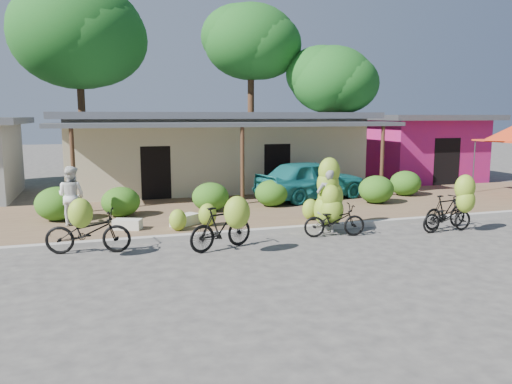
# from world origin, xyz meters

# --- Properties ---
(ground) EXTENTS (100.00, 100.00, 0.00)m
(ground) POSITION_xyz_m (0.00, 0.00, 0.00)
(ground) COLOR #3F3D3B
(ground) RESTS_ON ground
(sidewalk) EXTENTS (60.00, 6.00, 0.12)m
(sidewalk) POSITION_xyz_m (0.00, 5.00, 0.06)
(sidewalk) COLOR brown
(sidewalk) RESTS_ON ground
(curb) EXTENTS (60.00, 0.25, 0.15)m
(curb) POSITION_xyz_m (0.00, 2.00, 0.07)
(curb) COLOR #A8A399
(curb) RESTS_ON ground
(shop_main) EXTENTS (13.00, 8.50, 3.35)m
(shop_main) POSITION_xyz_m (0.00, 10.93, 1.72)
(shop_main) COLOR beige
(shop_main) RESTS_ON ground
(shop_pink) EXTENTS (6.00, 6.00, 3.25)m
(shop_pink) POSITION_xyz_m (10.50, 10.99, 1.67)
(shop_pink) COLOR #BA1C5D
(shop_pink) RESTS_ON ground
(tree_far_center) EXTENTS (6.53, 6.52, 9.71)m
(tree_far_center) POSITION_xyz_m (-5.69, 16.11, 7.21)
(tree_far_center) COLOR #4F2F1F
(tree_far_center) RESTS_ON ground
(tree_center_right) EXTENTS (5.28, 5.17, 9.30)m
(tree_center_right) POSITION_xyz_m (3.31, 16.61, 7.33)
(tree_center_right) COLOR #4F2F1F
(tree_center_right) RESTS_ON ground
(tree_near_right) EXTENTS (4.72, 4.56, 6.98)m
(tree_near_right) POSITION_xyz_m (7.31, 14.61, 5.23)
(tree_near_right) COLOR #4F2F1F
(tree_near_right) RESTS_ON ground
(hedge_0) EXTENTS (1.30, 1.17, 1.01)m
(hedge_0) POSITION_xyz_m (-6.04, 5.01, 0.63)
(hedge_0) COLOR #285714
(hedge_0) RESTS_ON sidewalk
(hedge_1) EXTENTS (1.18, 1.07, 0.92)m
(hedge_1) POSITION_xyz_m (-4.22, 5.07, 0.58)
(hedge_1) COLOR #285714
(hedge_1) RESTS_ON sidewalk
(hedge_2) EXTENTS (1.21, 1.09, 0.94)m
(hedge_2) POSITION_xyz_m (-1.38, 5.08, 0.59)
(hedge_2) COLOR #285714
(hedge_2) RESTS_ON sidewalk
(hedge_3) EXTENTS (1.17, 1.05, 0.91)m
(hedge_3) POSITION_xyz_m (0.82, 5.32, 0.58)
(hedge_3) COLOR #285714
(hedge_3) RESTS_ON sidewalk
(hedge_4) EXTENTS (1.27, 1.14, 0.99)m
(hedge_4) POSITION_xyz_m (4.58, 4.76, 0.62)
(hedge_4) COLOR #285714
(hedge_4) RESTS_ON sidewalk
(hedge_5) EXTENTS (1.24, 1.12, 0.97)m
(hedge_5) POSITION_xyz_m (6.58, 5.94, 0.60)
(hedge_5) COLOR #285714
(hedge_5) RESTS_ON sidewalk
(bike_far_left) EXTENTS (2.06, 1.39, 1.43)m
(bike_far_left) POSITION_xyz_m (-5.14, 1.36, 0.58)
(bike_far_left) COLOR black
(bike_far_left) RESTS_ON ground
(bike_left) EXTENTS (1.84, 1.42, 1.40)m
(bike_left) POSITION_xyz_m (-2.02, 0.68, 0.63)
(bike_left) COLOR black
(bike_left) RESTS_ON ground
(bike_center) EXTENTS (1.74, 1.28, 2.09)m
(bike_center) POSITION_xyz_m (1.17, 1.46, 0.83)
(bike_center) COLOR black
(bike_center) RESTS_ON ground
(bike_right) EXTENTS (1.70, 1.25, 1.63)m
(bike_right) POSITION_xyz_m (4.66, 0.86, 0.70)
(bike_right) COLOR black
(bike_right) RESTS_ON ground
(bike_far_right) EXTENTS (1.65, 0.64, 0.85)m
(bike_far_right) POSITION_xyz_m (4.40, 0.72, 0.43)
(bike_far_right) COLOR black
(bike_far_right) RESTS_ON ground
(loose_banana_a) EXTENTS (0.48, 0.41, 0.60)m
(loose_banana_a) POSITION_xyz_m (-2.84, 2.59, 0.42)
(loose_banana_a) COLOR #91BB2E
(loose_banana_a) RESTS_ON sidewalk
(loose_banana_b) EXTENTS (0.52, 0.44, 0.65)m
(loose_banana_b) POSITION_xyz_m (-1.95, 2.93, 0.45)
(loose_banana_b) COLOR #91BB2E
(loose_banana_b) RESTS_ON sidewalk
(loose_banana_c) EXTENTS (0.51, 0.43, 0.64)m
(loose_banana_c) POSITION_xyz_m (1.17, 2.81, 0.44)
(loose_banana_c) COLOR #91BB2E
(loose_banana_c) RESTS_ON sidewalk
(sack_near) EXTENTS (0.92, 0.83, 0.30)m
(sack_near) POSITION_xyz_m (-2.55, 3.23, 0.27)
(sack_near) COLOR white
(sack_near) RESTS_ON sidewalk
(sack_far) EXTENTS (0.84, 0.64, 0.28)m
(sack_far) POSITION_xyz_m (-4.14, 3.19, 0.26)
(sack_far) COLOR white
(sack_far) RESTS_ON sidewalk
(vendor) EXTENTS (0.70, 0.51, 1.79)m
(vendor) POSITION_xyz_m (1.12, 1.60, 0.90)
(vendor) COLOR gray
(vendor) RESTS_ON ground
(bystander) EXTENTS (1.04, 0.99, 1.70)m
(bystander) POSITION_xyz_m (-5.60, 4.20, 0.97)
(bystander) COLOR silver
(bystander) RESTS_ON sidewalk
(teal_van) EXTENTS (4.67, 2.84, 1.49)m
(teal_van) POSITION_xyz_m (2.69, 6.24, 0.86)
(teal_van) COLOR #186C6E
(teal_van) RESTS_ON sidewalk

